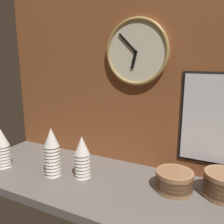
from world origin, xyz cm
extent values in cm
cube|color=slate|center=(0.00, 0.00, -2.00)|extent=(160.00, 56.00, 4.00)
cube|color=brown|center=(0.00, 26.50, 52.50)|extent=(160.00, 3.00, 105.00)
cone|color=white|center=(-58.63, -11.30, 4.78)|extent=(7.89, 7.89, 9.57)
cone|color=white|center=(-58.63, -11.30, 6.53)|extent=(7.89, 7.89, 9.57)
cone|color=white|center=(-58.63, -11.30, 8.28)|extent=(7.89, 7.89, 9.57)
cone|color=white|center=(-58.63, -11.30, 10.03)|extent=(7.89, 7.89, 9.57)
cone|color=white|center=(-58.63, -11.30, 11.77)|extent=(7.89, 7.89, 9.57)
cone|color=white|center=(-58.63, -11.30, 13.52)|extent=(7.89, 7.89, 9.57)
cone|color=white|center=(-58.63, -11.30, 15.27)|extent=(7.89, 7.89, 9.57)
cone|color=white|center=(-58.63, -11.30, 17.01)|extent=(7.89, 7.89, 9.57)
cone|color=white|center=(-27.53, -6.80, 4.78)|extent=(7.89, 7.89, 9.57)
cone|color=white|center=(-27.53, -6.80, 6.53)|extent=(7.89, 7.89, 9.57)
cone|color=white|center=(-27.53, -6.80, 8.28)|extent=(7.89, 7.89, 9.57)
cone|color=white|center=(-27.53, -6.80, 10.03)|extent=(7.89, 7.89, 9.57)
cone|color=white|center=(-27.53, -6.80, 11.77)|extent=(7.89, 7.89, 9.57)
cone|color=white|center=(-27.53, -6.80, 13.52)|extent=(7.89, 7.89, 9.57)
cone|color=white|center=(-27.53, -6.80, 15.27)|extent=(7.89, 7.89, 9.57)
cone|color=white|center=(-27.53, -6.80, 17.01)|extent=(7.89, 7.89, 9.57)
cone|color=white|center=(-27.53, -6.80, 18.76)|extent=(7.89, 7.89, 9.57)
cone|color=white|center=(-27.53, -6.80, 20.51)|extent=(7.89, 7.89, 9.57)
cone|color=white|center=(-12.82, -1.64, 4.78)|extent=(7.89, 7.89, 9.57)
cone|color=white|center=(-12.82, -1.64, 6.53)|extent=(7.89, 7.89, 9.57)
cone|color=white|center=(-12.82, -1.64, 8.28)|extent=(7.89, 7.89, 9.57)
cone|color=white|center=(-12.82, -1.64, 10.03)|extent=(7.89, 7.89, 9.57)
cone|color=white|center=(-12.82, -1.64, 11.77)|extent=(7.89, 7.89, 9.57)
cone|color=white|center=(-12.82, -1.64, 13.52)|extent=(7.89, 7.89, 9.57)
cone|color=white|center=(-12.82, -1.64, 15.27)|extent=(7.89, 7.89, 9.57)
cone|color=white|center=(-12.82, -1.64, 17.01)|extent=(7.89, 7.89, 9.57)
cylinder|color=#996B47|center=(51.64, 11.12, 1.78)|extent=(16.85, 16.85, 3.55)
cylinder|color=#996B47|center=(51.64, 11.12, 3.67)|extent=(16.85, 16.85, 3.55)
cylinder|color=#996B47|center=(51.64, 11.12, 5.56)|extent=(16.85, 16.85, 3.55)
cylinder|color=#996B47|center=(51.64, 11.12, 7.45)|extent=(16.85, 16.85, 3.55)
cylinder|color=#996B47|center=(31.41, 6.69, 1.78)|extent=(16.85, 16.85, 3.55)
cylinder|color=#996B47|center=(31.41, 6.69, 3.67)|extent=(16.85, 16.85, 3.55)
cylinder|color=#996B47|center=(31.41, 6.69, 5.56)|extent=(16.85, 16.85, 3.55)
cylinder|color=#996B47|center=(31.41, 6.69, 7.45)|extent=(16.85, 16.85, 3.55)
torus|color=tan|center=(31.41, 6.69, 8.69)|extent=(16.78, 16.78, 1.28)
cylinder|color=beige|center=(5.32, 23.90, 62.20)|extent=(33.55, 1.80, 33.55)
torus|color=#AD894C|center=(5.32, 23.09, 62.20)|extent=(34.19, 1.98, 34.19)
cube|color=black|center=(4.35, 22.60, 58.11)|extent=(3.40, 0.60, 8.51)
cube|color=black|center=(0.66, 22.60, 66.79)|extent=(10.07, 0.60, 9.93)
cylinder|color=black|center=(5.32, 22.60, 62.20)|extent=(1.68, 0.60, 1.68)
cube|color=black|center=(47.74, 24.62, 30.82)|extent=(37.30, 0.60, 44.64)
cube|color=white|center=(47.74, 24.20, 30.82)|extent=(34.90, 1.20, 42.24)
camera|label=1|loc=(50.02, -93.75, 58.98)|focal=38.00mm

